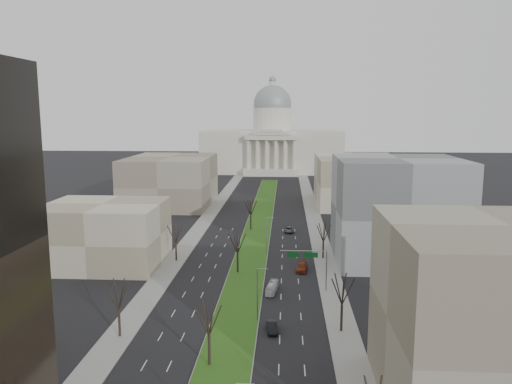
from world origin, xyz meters
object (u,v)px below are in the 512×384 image
at_px(car_red, 302,267).
at_px(box_van, 272,288).
at_px(car_black, 272,327).
at_px(car_grey_far, 289,230).

bearing_deg(car_red, box_van, -108.09).
bearing_deg(car_black, car_red, 73.28).
relative_size(car_black, car_grey_far, 0.84).
distance_m(car_black, car_grey_far, 66.73).
relative_size(car_red, car_grey_far, 1.04).
height_order(car_black, box_van, box_van).
relative_size(car_grey_far, box_van, 0.81).
xyz_separation_m(car_black, car_grey_far, (3.04, 66.66, -0.00)).
height_order(car_red, car_grey_far, car_red).
bearing_deg(box_van, car_grey_far, 92.83).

